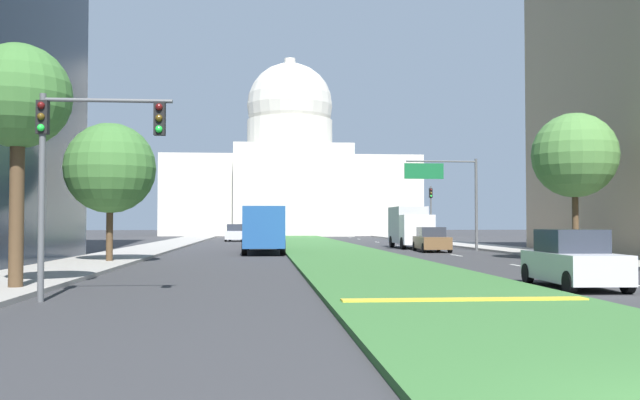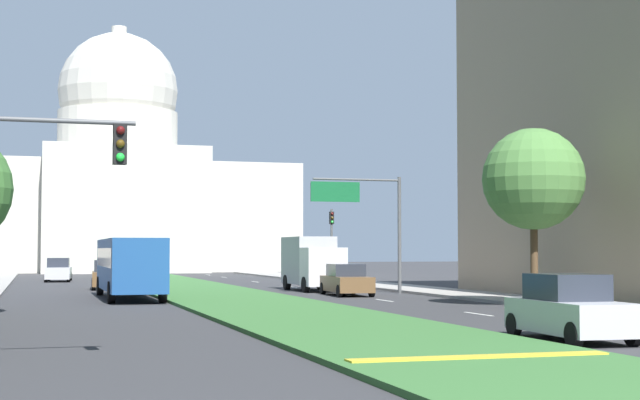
% 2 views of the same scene
% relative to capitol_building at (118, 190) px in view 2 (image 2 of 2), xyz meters
% --- Properties ---
extents(ground_plane, '(260.00, 260.00, 0.00)m').
position_rel_capitol_building_xyz_m(ground_plane, '(0.00, -53.21, -9.50)').
color(ground_plane, '#333335').
extents(grass_median, '(6.50, 97.19, 0.14)m').
position_rel_capitol_building_xyz_m(grass_median, '(0.00, -58.61, -9.43)').
color(grass_median, '#386B33').
rests_on(grass_median, ground_plane).
extents(median_curb_nose, '(5.85, 0.50, 0.04)m').
position_rel_capitol_building_xyz_m(median_curb_nose, '(0.00, -96.81, -9.34)').
color(median_curb_nose, gold).
rests_on(median_curb_nose, grass_median).
extents(lane_dashes_right, '(0.16, 73.35, 0.01)m').
position_rel_capitol_building_xyz_m(lane_dashes_right, '(7.00, -57.87, -9.50)').
color(lane_dashes_right, silver).
rests_on(lane_dashes_right, ground_plane).
extents(sidewalk_right, '(4.00, 97.19, 0.15)m').
position_rel_capitol_building_xyz_m(sidewalk_right, '(12.74, -64.01, -9.43)').
color(sidewalk_right, '#9E9991').
rests_on(sidewalk_right, ground_plane).
extents(capitol_building, '(39.23, 26.61, 28.94)m').
position_rel_capitol_building_xyz_m(capitol_building, '(0.00, 0.00, 0.00)').
color(capitol_building, beige).
rests_on(capitol_building, ground_plane).
extents(traffic_light_near_left, '(3.34, 0.35, 5.20)m').
position_rel_capitol_building_xyz_m(traffic_light_near_left, '(-9.40, -95.09, -5.71)').
color(traffic_light_near_left, '#515456').
rests_on(traffic_light_near_left, ground_plane).
extents(traffic_light_far_right, '(0.28, 0.35, 5.20)m').
position_rel_capitol_building_xyz_m(traffic_light_far_right, '(10.24, -52.38, -6.19)').
color(traffic_light_far_right, '#515456').
rests_on(traffic_light_far_right, ground_plane).
extents(overhead_guide_sign, '(5.27, 0.20, 6.50)m').
position_rel_capitol_building_xyz_m(overhead_guide_sign, '(8.52, -64.77, -4.87)').
color(overhead_guide_sign, '#515456').
rests_on(overhead_guide_sign, ground_plane).
extents(street_tree_right_mid, '(4.34, 4.34, 7.60)m').
position_rel_capitol_building_xyz_m(street_tree_right_mid, '(11.25, -78.57, -4.10)').
color(street_tree_right_mid, '#4C3823').
rests_on(street_tree_right_mid, ground_plane).
extents(sedan_lead_stopped, '(2.04, 4.43, 1.76)m').
position_rel_capitol_building_xyz_m(sedan_lead_stopped, '(4.60, -92.60, -8.68)').
color(sedan_lead_stopped, '#BCBCC1').
rests_on(sedan_lead_stopped, ground_plane).
extents(sedan_midblock, '(2.18, 4.75, 1.67)m').
position_rel_capitol_building_xyz_m(sedan_midblock, '(6.78, -66.44, -8.72)').
color(sedan_midblock, brown).
rests_on(sedan_midblock, ground_plane).
extents(sedan_distant, '(2.08, 4.66, 1.80)m').
position_rel_capitol_building_xyz_m(sedan_distant, '(-4.83, -54.47, -8.67)').
color(sedan_distant, brown).
rests_on(sedan_distant, ground_plane).
extents(sedan_far_horizon, '(2.17, 4.80, 1.82)m').
position_rel_capitol_building_xyz_m(sedan_far_horizon, '(-7.39, -38.45, -8.66)').
color(sedan_far_horizon, '#BCBCC1').
rests_on(sedan_far_horizon, ground_plane).
extents(box_truck_delivery, '(2.40, 6.40, 3.20)m').
position_rel_capitol_building_xyz_m(box_truck_delivery, '(6.71, -60.02, -7.83)').
color(box_truck_delivery, silver).
rests_on(box_truck_delivery, ground_plane).
extents(city_bus, '(2.62, 11.00, 2.95)m').
position_rel_capitol_building_xyz_m(city_bus, '(-4.60, -66.94, -7.73)').
color(city_bus, '#1E4C8C').
rests_on(city_bus, ground_plane).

